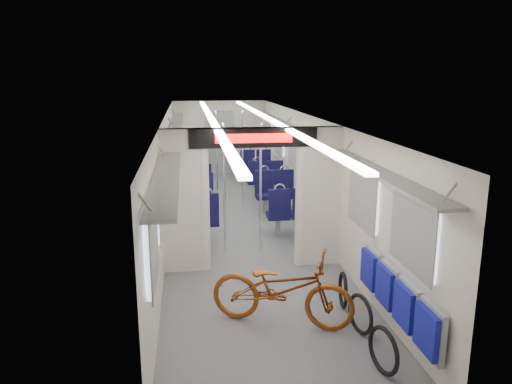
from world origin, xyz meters
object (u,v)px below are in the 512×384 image
at_px(seat_bay_far_right, 260,171).
at_px(bike_hoop_b, 360,316).
at_px(bicycle, 282,289).
at_px(seat_bay_far_left, 192,174).
at_px(stanchion_far_left, 217,161).
at_px(stanchion_near_left, 224,188).
at_px(stanchion_far_right, 242,161).
at_px(bike_hoop_c, 343,292).
at_px(flip_bench, 396,296).
at_px(stanchion_near_right, 261,189).
at_px(bike_hoop_a, 383,353).
at_px(seat_bay_near_left, 194,204).
at_px(seat_bay_near_right, 282,199).

bearing_deg(seat_bay_far_right, bike_hoop_b, -89.46).
relative_size(bicycle, seat_bay_far_right, 0.92).
height_order(seat_bay_far_left, stanchion_far_left, stanchion_far_left).
height_order(stanchion_near_left, stanchion_far_right, same).
relative_size(bike_hoop_c, stanchion_near_left, 0.22).
bearing_deg(flip_bench, stanchion_near_right, 108.81).
bearing_deg(bicycle, stanchion_far_right, 21.72).
height_order(flip_bench, seat_bay_far_right, seat_bay_far_right).
relative_size(bicycle, bike_hoop_c, 3.68).
xyz_separation_m(bike_hoop_a, stanchion_near_right, (-0.74, 3.92, 0.91)).
relative_size(bicycle, stanchion_near_left, 0.80).
relative_size(flip_bench, bike_hoop_c, 4.29).
xyz_separation_m(bike_hoop_c, seat_bay_far_right, (-0.08, 7.22, 0.31)).
distance_m(bike_hoop_c, stanchion_far_right, 5.45).
distance_m(seat_bay_near_left, stanchion_far_right, 2.00).
height_order(bike_hoop_c, seat_bay_far_left, seat_bay_far_left).
height_order(bicycle, flip_bench, bicycle).
height_order(bike_hoop_a, seat_bay_far_left, seat_bay_far_left).
bearing_deg(seat_bay_near_left, bike_hoop_c, -62.83).
height_order(bike_hoop_a, bike_hoop_b, bike_hoop_a).
bearing_deg(stanchion_far_right, seat_bay_near_right, -61.60).
xyz_separation_m(bike_hoop_b, seat_bay_near_right, (-0.08, 4.73, 0.30)).
relative_size(bike_hoop_a, stanchion_near_right, 0.23).
relative_size(bicycle, seat_bay_far_left, 0.85).
xyz_separation_m(bike_hoop_b, stanchion_near_right, (-0.78, 3.08, 0.92)).
bearing_deg(stanchion_near_right, seat_bay_near_right, 66.82).
xyz_separation_m(bike_hoop_a, seat_bay_far_left, (-1.90, 8.37, 0.31)).
relative_size(seat_bay_near_right, stanchion_near_left, 0.87).
height_order(bicycle, bike_hoop_a, bicycle).
distance_m(bike_hoop_c, seat_bay_near_right, 4.02).
bearing_deg(seat_bay_far_left, stanchion_near_left, -82.85).
xyz_separation_m(flip_bench, stanchion_near_right, (-1.13, 3.31, 0.57)).
xyz_separation_m(seat_bay_far_right, stanchion_near_right, (-0.71, -4.86, 0.62)).
relative_size(seat_bay_far_left, stanchion_near_left, 0.94).
bearing_deg(seat_bay_far_left, seat_bay_near_left, -90.00).
relative_size(bike_hoop_a, seat_bay_near_left, 0.26).
relative_size(seat_bay_far_left, stanchion_far_right, 0.94).
height_order(bike_hoop_a, stanchion_far_left, stanchion_far_left).
distance_m(seat_bay_far_left, stanchion_far_right, 1.99).
bearing_deg(bike_hoop_a, bike_hoop_c, 88.10).
bearing_deg(stanchion_near_right, seat_bay_far_right, 81.71).
xyz_separation_m(seat_bay_far_right, stanchion_near_left, (-1.33, -4.70, 0.62)).
bearing_deg(bike_hoop_a, stanchion_far_right, 96.09).
bearing_deg(stanchion_near_right, bicycle, -92.63).
relative_size(seat_bay_far_left, seat_bay_far_right, 1.08).
bearing_deg(bicycle, stanchion_near_right, 20.41).
distance_m(stanchion_near_right, stanchion_far_left, 3.00).
xyz_separation_m(seat_bay_far_right, stanchion_far_left, (-1.29, -1.92, 0.62)).
bearing_deg(flip_bench, bicycle, 154.57).
bearing_deg(seat_bay_far_left, bike_hoop_b, -75.52).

